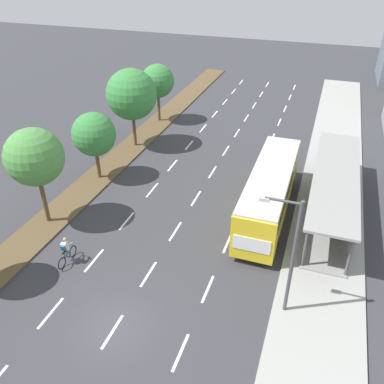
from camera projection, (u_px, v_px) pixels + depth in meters
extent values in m
plane|color=#38383D|center=(115.00, 327.00, 19.54)|extent=(140.00, 140.00, 0.00)
cube|color=brown|center=(139.00, 140.00, 37.87)|extent=(2.60, 52.00, 0.12)
cube|color=#9E9E99|center=(333.00, 169.00, 32.97)|extent=(4.50, 52.00, 0.15)
cube|color=white|center=(51.00, 313.00, 20.30)|extent=(0.14, 2.10, 0.01)
cube|color=white|center=(94.00, 260.00, 23.66)|extent=(0.14, 2.10, 0.01)
cube|color=white|center=(127.00, 221.00, 27.02)|extent=(0.14, 2.10, 0.01)
cube|color=white|center=(152.00, 190.00, 30.38)|extent=(0.14, 2.10, 0.01)
cube|color=white|center=(172.00, 165.00, 33.73)|extent=(0.14, 2.10, 0.01)
cube|color=white|center=(189.00, 145.00, 37.09)|extent=(0.14, 2.10, 0.01)
cube|color=white|center=(203.00, 128.00, 40.45)|extent=(0.14, 2.10, 0.01)
cube|color=white|center=(215.00, 114.00, 43.81)|extent=(0.14, 2.10, 0.01)
cube|color=white|center=(225.00, 102.00, 47.17)|extent=(0.14, 2.10, 0.01)
cube|color=white|center=(234.00, 91.00, 50.52)|extent=(0.14, 2.10, 0.01)
cube|color=white|center=(241.00, 82.00, 53.88)|extent=(0.14, 2.10, 0.01)
cube|color=white|center=(112.00, 332.00, 19.32)|extent=(0.14, 2.10, 0.01)
cube|color=white|center=(149.00, 274.00, 22.68)|extent=(0.14, 2.10, 0.01)
cube|color=white|center=(175.00, 231.00, 26.04)|extent=(0.14, 2.10, 0.01)
cube|color=white|center=(196.00, 198.00, 29.40)|extent=(0.14, 2.10, 0.01)
cube|color=white|center=(212.00, 172.00, 32.76)|extent=(0.14, 2.10, 0.01)
cube|color=white|center=(226.00, 151.00, 36.12)|extent=(0.14, 2.10, 0.01)
cube|color=white|center=(237.00, 133.00, 39.47)|extent=(0.14, 2.10, 0.01)
cube|color=white|center=(246.00, 118.00, 42.83)|extent=(0.14, 2.10, 0.01)
cube|color=white|center=(254.00, 105.00, 46.19)|extent=(0.14, 2.10, 0.01)
cube|color=white|center=(261.00, 94.00, 49.55)|extent=(0.14, 2.10, 0.01)
cube|color=white|center=(267.00, 85.00, 52.91)|extent=(0.14, 2.10, 0.01)
cube|color=white|center=(181.00, 352.00, 18.35)|extent=(0.14, 2.10, 0.01)
cube|color=white|center=(208.00, 289.00, 21.71)|extent=(0.14, 2.10, 0.01)
cube|color=white|center=(228.00, 242.00, 25.07)|extent=(0.14, 2.10, 0.01)
cube|color=white|center=(243.00, 207.00, 28.42)|extent=(0.14, 2.10, 0.01)
cube|color=white|center=(255.00, 179.00, 31.78)|extent=(0.14, 2.10, 0.01)
cube|color=white|center=(265.00, 156.00, 35.14)|extent=(0.14, 2.10, 0.01)
cube|color=white|center=(273.00, 138.00, 38.50)|extent=(0.14, 2.10, 0.01)
cube|color=white|center=(279.00, 122.00, 41.86)|extent=(0.14, 2.10, 0.01)
cube|color=white|center=(285.00, 109.00, 45.22)|extent=(0.14, 2.10, 0.01)
cube|color=white|center=(290.00, 97.00, 48.57)|extent=(0.14, 2.10, 0.01)
cube|color=white|center=(294.00, 87.00, 51.93)|extent=(0.14, 2.10, 0.01)
cube|color=gray|center=(329.00, 210.00, 27.76)|extent=(2.60, 13.23, 0.10)
cylinder|color=#56565B|center=(305.00, 247.00, 22.27)|extent=(0.16, 0.16, 2.60)
cylinder|color=#56565B|center=(321.00, 151.00, 32.49)|extent=(0.16, 0.16, 2.60)
cylinder|color=#56565B|center=(350.00, 256.00, 21.62)|extent=(0.16, 0.16, 2.60)
cylinder|color=#56565B|center=(352.00, 156.00, 31.83)|extent=(0.16, 0.16, 2.60)
cube|color=gray|center=(352.00, 197.00, 26.71)|extent=(0.10, 12.57, 2.34)
cube|color=gray|center=(336.00, 176.00, 26.32)|extent=(2.90, 13.63, 0.16)
cube|color=yellow|center=(269.00, 191.00, 26.70)|extent=(2.50, 11.20, 2.80)
cube|color=#2D3D4C|center=(271.00, 180.00, 26.25)|extent=(2.54, 10.30, 0.90)
cube|color=#B7B7B7|center=(272.00, 172.00, 25.93)|extent=(2.45, 10.98, 0.12)
cube|color=#2D3D4C|center=(283.00, 151.00, 31.02)|extent=(2.25, 0.06, 1.54)
cube|color=white|center=(252.00, 245.00, 22.29)|extent=(2.12, 0.04, 0.90)
cylinder|color=black|center=(261.00, 181.00, 30.50)|extent=(0.30, 1.00, 1.00)
cylinder|color=black|center=(291.00, 186.00, 29.89)|extent=(0.30, 1.00, 1.00)
cylinder|color=black|center=(240.00, 235.00, 24.93)|extent=(0.30, 1.00, 1.00)
cylinder|color=black|center=(275.00, 242.00, 24.32)|extent=(0.30, 1.00, 1.00)
torus|color=black|center=(73.00, 251.00, 23.79)|extent=(0.06, 0.72, 0.72)
torus|color=black|center=(62.00, 263.00, 22.91)|extent=(0.06, 0.72, 0.72)
cylinder|color=#234C99|center=(67.00, 254.00, 23.21)|extent=(0.05, 0.93, 0.05)
cylinder|color=#234C99|center=(66.00, 257.00, 23.22)|extent=(0.05, 0.57, 0.42)
cylinder|color=#234C99|center=(65.00, 255.00, 23.03)|extent=(0.04, 0.04, 0.40)
cube|color=black|center=(64.00, 253.00, 22.93)|extent=(0.12, 0.24, 0.06)
cylinder|color=black|center=(71.00, 245.00, 23.46)|extent=(0.46, 0.04, 0.04)
cube|color=silver|center=(65.00, 246.00, 22.90)|extent=(0.30, 0.36, 0.59)
cube|color=#23669E|center=(63.00, 248.00, 22.76)|extent=(0.26, 0.26, 0.42)
sphere|color=tan|center=(65.00, 239.00, 22.77)|extent=(0.20, 0.20, 0.20)
cylinder|color=#4C4C56|center=(64.00, 252.00, 23.12)|extent=(0.12, 0.42, 0.25)
cylinder|color=#4C4C56|center=(66.00, 253.00, 23.39)|extent=(0.10, 0.17, 0.41)
cylinder|color=#4C4C56|center=(67.00, 253.00, 23.05)|extent=(0.12, 0.42, 0.25)
cylinder|color=#4C4C56|center=(70.00, 254.00, 23.33)|extent=(0.10, 0.17, 0.41)
cylinder|color=silver|center=(64.00, 243.00, 23.10)|extent=(0.09, 0.47, 0.28)
cylinder|color=silver|center=(69.00, 244.00, 23.00)|extent=(0.09, 0.47, 0.28)
cylinder|color=brown|center=(44.00, 199.00, 26.00)|extent=(0.28, 0.28, 3.36)
sphere|color=#4C8E42|center=(34.00, 157.00, 24.39)|extent=(3.61, 3.61, 3.61)
cylinder|color=brown|center=(98.00, 163.00, 31.24)|extent=(0.28, 0.28, 2.40)
sphere|color=#38843D|center=(94.00, 134.00, 29.96)|extent=(3.29, 3.29, 3.29)
cylinder|color=brown|center=(134.00, 129.00, 36.09)|extent=(0.28, 0.28, 3.08)
sphere|color=#38843D|center=(132.00, 94.00, 34.41)|extent=(4.38, 4.38, 4.38)
cylinder|color=brown|center=(159.00, 107.00, 41.28)|extent=(0.28, 0.28, 2.86)
sphere|color=#38843D|center=(158.00, 81.00, 39.87)|extent=(3.30, 3.30, 3.30)
cylinder|color=#4C4C51|center=(293.00, 260.00, 18.61)|extent=(0.18, 0.18, 6.50)
cylinder|color=#4C4C51|center=(283.00, 201.00, 17.20)|extent=(1.60, 0.12, 0.12)
cube|color=silver|center=(265.00, 199.00, 17.46)|extent=(0.44, 0.24, 0.16)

